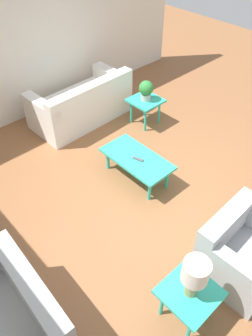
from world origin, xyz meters
The scene contains 11 objects.
ground_plane centered at (0.00, 0.00, 0.00)m, with size 14.00×14.00×0.00m, color #8E5B38.
wall_right centered at (3.06, 0.00, 1.35)m, with size 0.12×7.20×2.70m.
sofa centered at (2.17, -0.54, 0.32)m, with size 0.96×1.83×0.84m.
armchair centered at (-1.54, 0.05, 0.32)m, with size 0.82×0.93×0.80m.
loveseat centered at (-0.47, 2.30, 0.31)m, with size 1.30×0.85×0.80m.
coffee_table centered at (0.37, -0.18, 0.35)m, with size 1.09×0.56×0.39m.
side_table_plant centered at (1.31, -1.32, 0.41)m, with size 0.53×0.53×0.49m.
side_table_lamp centered at (-1.49, 0.92, 0.41)m, with size 0.53×0.53×0.49m.
potted_plant centered at (1.31, -1.32, 0.68)m, with size 0.26×0.26×0.36m.
table_lamp centered at (-1.49, 0.92, 0.82)m, with size 0.25×0.25×0.50m.
remote_control centered at (0.32, -0.16, 0.40)m, with size 0.16×0.09×0.02m.
Camera 1 is at (-2.19, 2.41, 3.52)m, focal length 35.00 mm.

